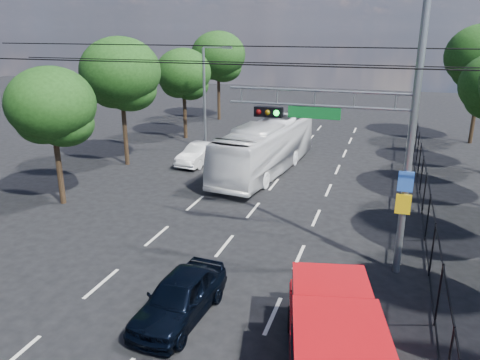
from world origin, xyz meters
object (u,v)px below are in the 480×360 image
at_px(signal_mast, 374,124).
at_px(white_van, 200,154).
at_px(white_bus, 265,148).
at_px(red_pickup, 334,339).
at_px(navy_hatchback, 180,297).

relative_size(signal_mast, white_van, 2.40).
xyz_separation_m(white_bus, white_van, (-4.42, 0.47, -0.84)).
bearing_deg(white_van, red_pickup, -50.69).
height_order(signal_mast, navy_hatchback, signal_mast).
xyz_separation_m(signal_mast, white_bus, (-6.37, 10.11, -3.75)).
relative_size(signal_mast, red_pickup, 1.58).
relative_size(red_pickup, white_van, 1.52).
xyz_separation_m(red_pickup, white_van, (-10.52, 16.68, -0.48)).
height_order(red_pickup, white_van, red_pickup).
height_order(red_pickup, navy_hatchback, red_pickup).
bearing_deg(white_van, white_bus, 0.98).
relative_size(navy_hatchback, white_van, 1.02).
xyz_separation_m(signal_mast, white_van, (-10.78, 10.58, -4.59)).
height_order(red_pickup, white_bus, white_bus).
distance_m(signal_mast, red_pickup, 7.36).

